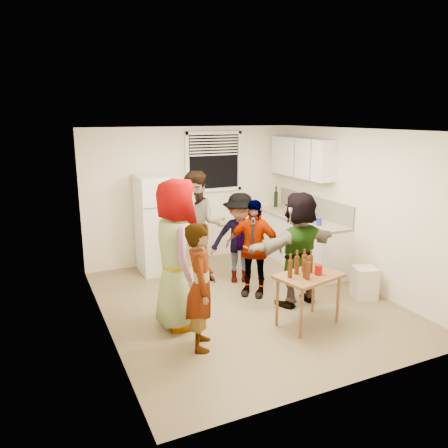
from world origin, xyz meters
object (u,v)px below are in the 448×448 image
beer_bottle_counter (312,223)px  guest_back_left (200,281)px  guest_black (253,294)px  kettle (289,214)px  guest_back_right (239,281)px  serving_table (307,324)px  guest_stripe (202,346)px  guest_grey (179,324)px  wine_bottle (276,207)px  red_cup (318,274)px  refrigerator (159,224)px  trash_bin (365,282)px  guest_orange (296,303)px  beer_bottle_table (296,274)px  blue_cup (319,225)px

beer_bottle_counter → guest_back_left: beer_bottle_counter is taller
guest_black → kettle: bearing=82.3°
kettle → guest_back_right: (-1.35, -0.62, -0.90)m
serving_table → guest_stripe: bearing=177.8°
guest_grey → guest_back_right: guest_grey is taller
guest_grey → guest_stripe: size_ratio=1.28×
wine_bottle → serving_table: (-1.33, -3.05, -0.90)m
beer_bottle_counter → guest_back_right: beer_bottle_counter is taller
beer_bottle_counter → red_cup: size_ratio=1.71×
refrigerator → trash_bin: bearing=-45.0°
red_cup → serving_table: bearing=158.0°
guest_black → serving_table: bearing=-39.6°
beer_bottle_counter → guest_stripe: bearing=-149.7°
wine_bottle → guest_back_left: 2.46m
wine_bottle → guest_orange: 2.79m
kettle → wine_bottle: 0.67m
guest_stripe → guest_black: (1.30, 1.13, 0.00)m
guest_back_left → beer_bottle_table: bearing=-55.5°
red_cup → guest_back_right: (-0.23, 1.81, -0.70)m
trash_bin → serving_table: size_ratio=0.58×
guest_back_right → guest_orange: (0.38, -1.13, 0.00)m
guest_black → guest_orange: bearing=-10.2°
wine_bottle → guest_orange: wine_bottle is taller
kettle → wine_bottle: (0.10, 0.66, 0.00)m
guest_grey → trash_bin: bearing=-87.7°
beer_bottle_table → guest_stripe: (-1.34, -0.03, -0.70)m
kettle → guest_back_left: (-1.95, -0.34, -0.90)m
trash_bin → guest_back_right: bearing=135.4°
wine_bottle → guest_back_left: (-2.05, -1.01, -0.90)m
guest_orange → guest_black: bearing=-60.7°
beer_bottle_table → guest_back_left: bearing=106.7°
beer_bottle_table → wine_bottle: bearing=63.6°
beer_bottle_table → guest_orange: bearing=54.1°
trash_bin → guest_back_right: size_ratio=0.32×
red_cup → guest_stripe: (-1.59, 0.10, -0.70)m
serving_table → guest_black: serving_table is taller
refrigerator → guest_orange: size_ratio=1.02×
guest_back_right → guest_grey: bearing=-121.0°
refrigerator → beer_bottle_counter: bearing=-27.5°
kettle → trash_bin: (0.07, -2.01, -0.65)m
beer_bottle_counter → blue_cup: 0.18m
refrigerator → beer_bottle_table: refrigerator is taller
wine_bottle → guest_orange: bearing=-113.9°
trash_bin → guest_black: trash_bin is taller
red_cup → guest_stripe: red_cup is taller
guest_back_left → wine_bottle: bearing=43.9°
serving_table → guest_stripe: 1.48m
serving_table → red_cup: red_cup is taller
trash_bin → guest_grey: bearing=173.1°
trash_bin → red_cup: red_cup is taller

